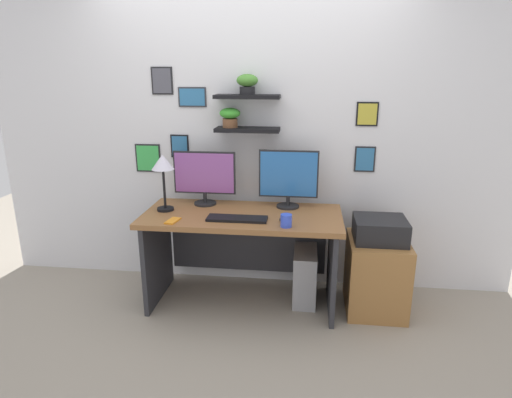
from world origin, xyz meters
TOP-DOWN VIEW (x-y plane):
  - ground_plane at (0.00, 0.00)m, footprint 8.00×8.00m
  - back_wall_assembly at (-0.00, 0.44)m, footprint 4.40×0.24m
  - desk at (0.00, 0.05)m, footprint 1.51×0.68m
  - monitor_left at (-0.34, 0.22)m, footprint 0.50×0.18m
  - monitor_right at (0.34, 0.22)m, footprint 0.47×0.18m
  - keyboard at (-0.02, -0.14)m, footprint 0.44×0.14m
  - computer_mouse at (0.32, -0.14)m, footprint 0.06×0.09m
  - desk_lamp at (-0.61, 0.02)m, footprint 0.17×0.17m
  - cell_phone at (-0.47, -0.23)m, footprint 0.09×0.15m
  - coffee_mug at (0.35, -0.25)m, footprint 0.08×0.08m
  - drawer_cabinet at (1.03, 0.02)m, footprint 0.44×0.50m
  - printer at (1.03, 0.02)m, footprint 0.38×0.34m
  - computer_tower_right at (0.49, 0.10)m, footprint 0.18×0.40m

SIDE VIEW (x-z plane):
  - ground_plane at x=0.00m, z-range 0.00..0.00m
  - computer_tower_right at x=0.49m, z-range 0.00..0.43m
  - drawer_cabinet at x=1.03m, z-range 0.00..0.57m
  - desk at x=0.00m, z-range 0.16..0.91m
  - printer at x=1.03m, z-range 0.57..0.74m
  - cell_phone at x=-0.47m, z-range 0.75..0.76m
  - keyboard at x=-0.02m, z-range 0.75..0.77m
  - computer_mouse at x=0.32m, z-range 0.75..0.78m
  - coffee_mug at x=0.35m, z-range 0.75..0.84m
  - monitor_left at x=-0.34m, z-range 0.77..1.20m
  - monitor_right at x=0.34m, z-range 0.76..1.22m
  - desk_lamp at x=-0.61m, z-range 0.87..1.31m
  - back_wall_assembly at x=0.00m, z-range 0.00..2.70m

